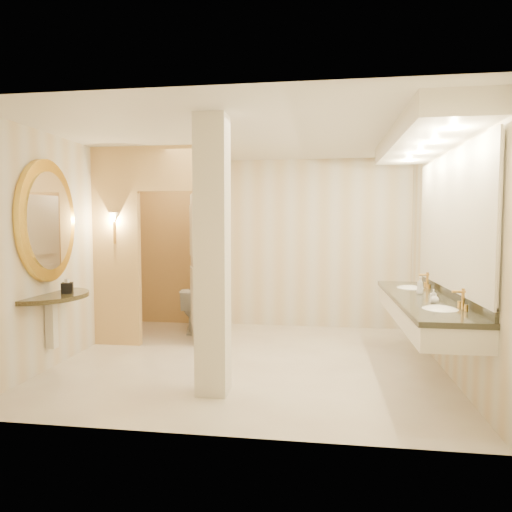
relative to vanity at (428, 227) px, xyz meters
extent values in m
plane|color=silver|center=(-1.98, 0.28, -1.63)|extent=(4.50, 4.50, 0.00)
plane|color=silver|center=(-1.98, 0.28, 1.07)|extent=(4.50, 4.50, 0.00)
cube|color=beige|center=(-1.98, 2.28, -0.28)|extent=(4.50, 0.02, 2.70)
cube|color=beige|center=(-1.98, -1.72, -0.28)|extent=(4.50, 0.02, 2.70)
cube|color=beige|center=(-4.23, 0.28, -0.28)|extent=(0.02, 4.00, 2.70)
cube|color=beige|center=(0.27, 0.28, -0.28)|extent=(0.02, 4.00, 2.70)
cube|color=#ECC67B|center=(-2.78, 1.53, -0.28)|extent=(0.10, 1.50, 2.70)
cube|color=#ECC67B|center=(-3.90, 0.78, -0.28)|extent=(0.65, 0.10, 2.70)
cube|color=#ECC67B|center=(-3.18, 0.78, 0.77)|extent=(0.80, 0.10, 0.60)
cube|color=silver|center=(-2.92, 1.15, -0.58)|extent=(0.32, 0.77, 2.10)
cylinder|color=#BD8C3C|center=(-3.90, 0.71, -0.08)|extent=(0.03, 0.03, 0.30)
cone|color=silver|center=(-3.90, 0.71, 0.12)|extent=(0.14, 0.14, 0.14)
cube|color=silver|center=(-0.03, 0.00, -0.90)|extent=(0.60, 2.64, 0.24)
cube|color=black|center=(-0.03, 0.00, -0.78)|extent=(0.64, 2.68, 0.05)
cube|color=black|center=(0.25, 0.00, -0.71)|extent=(0.03, 2.64, 0.10)
ellipsoid|color=white|center=(-0.03, -0.71, -0.80)|extent=(0.40, 0.44, 0.15)
cylinder|color=#BD8C3C|center=(0.17, -0.71, -0.67)|extent=(0.03, 0.03, 0.22)
ellipsoid|color=white|center=(-0.03, 0.71, -0.80)|extent=(0.40, 0.44, 0.15)
cylinder|color=#BD8C3C|center=(0.17, 0.71, -0.67)|extent=(0.03, 0.03, 0.22)
cube|color=white|center=(0.25, 0.00, 0.07)|extent=(0.03, 2.64, 1.40)
cube|color=silver|center=(-0.03, 0.00, 0.96)|extent=(0.75, 2.84, 0.22)
cylinder|color=black|center=(-4.21, -0.38, -0.78)|extent=(1.05, 1.05, 0.05)
cube|color=silver|center=(-4.17, -0.38, -1.08)|extent=(0.10, 0.10, 0.60)
cylinder|color=gold|center=(-4.19, -0.38, 0.07)|extent=(0.07, 1.05, 1.05)
cylinder|color=white|center=(-4.15, -0.38, 0.07)|extent=(0.02, 0.84, 0.84)
cube|color=silver|center=(-2.18, -0.82, -0.28)|extent=(0.30, 0.30, 2.70)
cube|color=black|center=(-4.00, -0.31, -0.69)|extent=(0.16, 0.16, 0.12)
imported|color=white|center=(-3.09, 1.67, -1.28)|extent=(0.54, 0.75, 0.69)
imported|color=beige|center=(0.00, -0.33, -0.69)|extent=(0.06, 0.06, 0.13)
imported|color=silver|center=(-0.01, -0.43, -0.70)|extent=(0.11, 0.11, 0.11)
imported|color=#C6B28C|center=(-0.02, 0.21, -0.66)|extent=(0.08, 0.08, 0.19)
camera|label=1|loc=(-1.14, -5.12, 0.03)|focal=32.00mm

